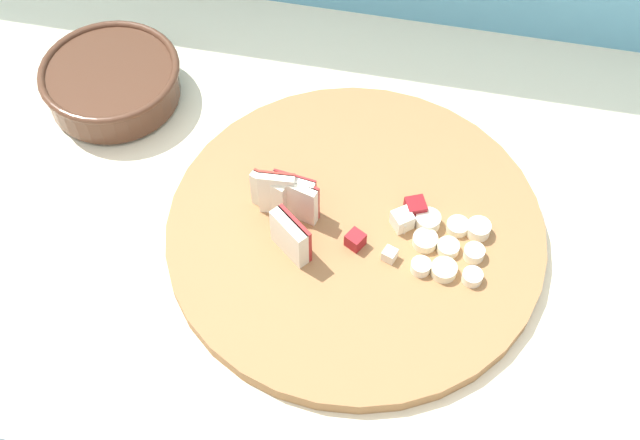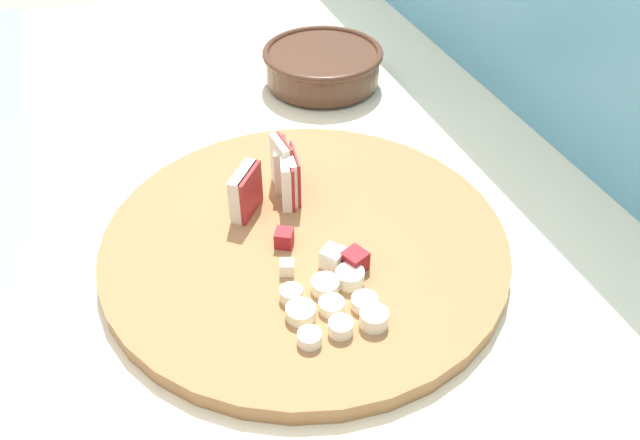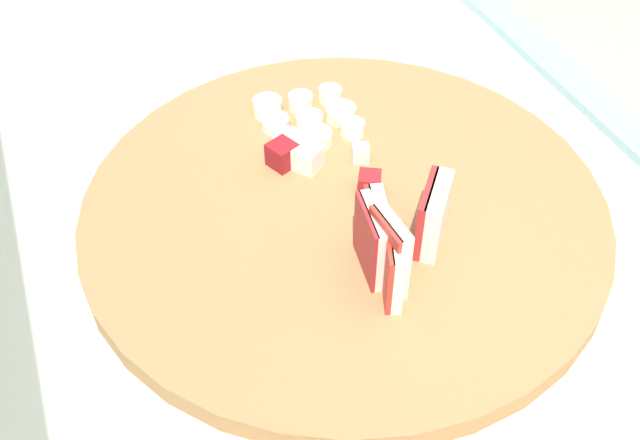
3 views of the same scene
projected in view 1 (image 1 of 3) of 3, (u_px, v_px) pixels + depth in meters
The scene contains 7 objects.
tiled_countertop at pixel (282, 358), 1.36m from camera, with size 1.35×0.69×0.90m.
tile_backsplash at pixel (327, 85), 1.34m from camera, with size 2.40×0.04×1.42m, color #5BA3C1.
cutting_board at pixel (355, 231), 0.96m from camera, with size 0.43×0.43×0.02m, color olive.
apple_wedge_fan at pixel (287, 206), 0.93m from camera, with size 0.08×0.09×0.06m.
apple_dice_pile at pixel (397, 223), 0.94m from camera, with size 0.09×0.09×0.02m.
banana_slice_rows at pixel (449, 245), 0.93m from camera, with size 0.09×0.09×0.02m.
ceramic_bowl at pixel (112, 81), 1.06m from camera, with size 0.18×0.18×0.06m.
Camera 1 is at (0.18, -0.56, 1.69)m, focal length 46.74 mm.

